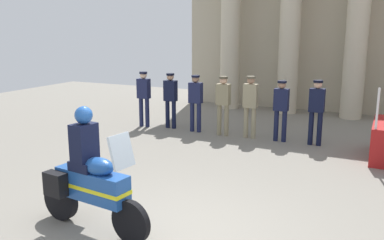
% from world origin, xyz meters
% --- Properties ---
extents(ground_plane, '(28.00, 28.00, 0.00)m').
position_xyz_m(ground_plane, '(0.00, 0.00, 0.00)').
color(ground_plane, gray).
extents(colonnade_backdrop, '(10.62, 1.57, 6.15)m').
position_xyz_m(colonnade_backdrop, '(0.52, 10.61, 3.36)').
color(colonnade_backdrop, '#B6AB91').
rests_on(colonnade_backdrop, ground_plane).
extents(officer_in_row_0, '(0.38, 0.24, 1.71)m').
position_xyz_m(officer_in_row_0, '(-4.06, 5.95, 1.01)').
color(officer_in_row_0, '#191E42').
rests_on(officer_in_row_0, ground_plane).
extents(officer_in_row_1, '(0.38, 0.24, 1.68)m').
position_xyz_m(officer_in_row_1, '(-3.22, 6.14, 0.99)').
color(officer_in_row_1, black).
rests_on(officer_in_row_1, ground_plane).
extents(officer_in_row_2, '(0.38, 0.24, 1.68)m').
position_xyz_m(officer_in_row_2, '(-2.33, 6.04, 0.99)').
color(officer_in_row_2, '#191E42').
rests_on(officer_in_row_2, ground_plane).
extents(officer_in_row_3, '(0.38, 0.24, 1.70)m').
position_xyz_m(officer_in_row_3, '(-1.44, 5.96, 1.00)').
color(officer_in_row_3, '#847A5B').
rests_on(officer_in_row_3, ground_plane).
extents(officer_in_row_4, '(0.38, 0.24, 1.73)m').
position_xyz_m(officer_in_row_4, '(-0.67, 6.04, 1.02)').
color(officer_in_row_4, gray).
rests_on(officer_in_row_4, ground_plane).
extents(officer_in_row_5, '(0.38, 0.24, 1.65)m').
position_xyz_m(officer_in_row_5, '(0.19, 6.05, 0.97)').
color(officer_in_row_5, '#141938').
rests_on(officer_in_row_5, ground_plane).
extents(officer_in_row_6, '(0.38, 0.24, 1.71)m').
position_xyz_m(officer_in_row_6, '(1.11, 6.05, 1.01)').
color(officer_in_row_6, black).
rests_on(officer_in_row_6, ground_plane).
extents(motorcycle_with_rider, '(2.09, 0.74, 1.90)m').
position_xyz_m(motorcycle_with_rider, '(-1.14, -0.25, 0.79)').
color(motorcycle_with_rider, black).
rests_on(motorcycle_with_rider, ground_plane).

